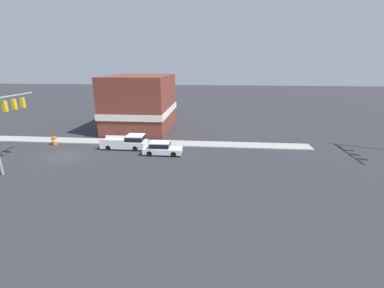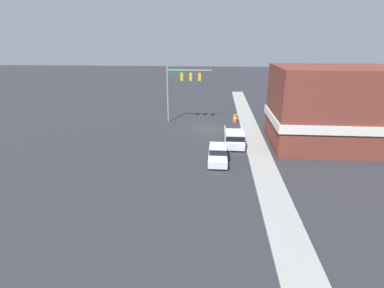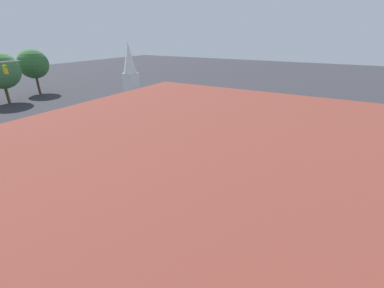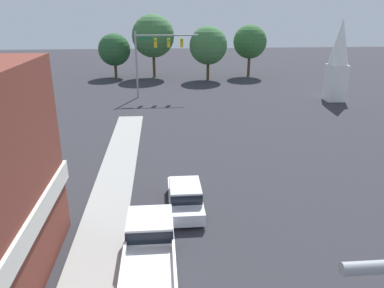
{
  "view_description": "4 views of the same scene",
  "coord_description": "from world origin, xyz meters",
  "views": [
    {
      "loc": [
        27.1,
        17.43,
        10.55
      ],
      "look_at": [
        0.37,
        15.02,
        1.99
      ],
      "focal_mm": 24.0,
      "sensor_mm": 36.0,
      "label": 1
    },
    {
      "loc": [
        -1.25,
        38.43,
        11.2
      ],
      "look_at": [
        1.01,
        11.92,
        1.93
      ],
      "focal_mm": 28.0,
      "sensor_mm": 36.0,
      "label": 2
    },
    {
      "loc": [
        -16.88,
        3.33,
        10.54
      ],
      "look_at": [
        -0.54,
        12.6,
        2.48
      ],
      "focal_mm": 24.0,
      "sensor_mm": 36.0,
      "label": 3
    },
    {
      "loc": [
        -2.6,
        -6.95,
        10.41
      ],
      "look_at": [
        -0.84,
        13.99,
        2.79
      ],
      "focal_mm": 35.0,
      "sensor_mm": 36.0,
      "label": 4
    }
  ],
  "objects": [
    {
      "name": "sidewalk_curb",
      "position": [
        -5.7,
        0.0,
        0.07
      ],
      "size": [
        2.4,
        60.0,
        0.14
      ],
      "color": "#9E9E99",
      "rests_on": "ground"
    },
    {
      "name": "backdrop_tree_center",
      "position": [
        4.71,
        50.7,
        5.18
      ],
      "size": [
        5.71,
        5.71,
        8.04
      ],
      "color": "#4C3823",
      "rests_on": "ground"
    },
    {
      "name": "church_steeple",
      "position": [
        18.06,
        35.62,
        4.94
      ],
      "size": [
        2.29,
        2.29,
        9.44
      ],
      "color": "white",
      "rests_on": "ground"
    },
    {
      "name": "pickup_truck_parked",
      "position": [
        -3.25,
        6.46,
        0.89
      ],
      "size": [
        2.09,
        5.58,
        1.8
      ],
      "color": "black",
      "rests_on": "ground"
    },
    {
      "name": "ground_plane",
      "position": [
        0.0,
        0.0,
        0.0
      ],
      "size": [
        200.0,
        200.0,
        0.0
      ],
      "primitive_type": "plane",
      "color": "#2D2D33"
    },
    {
      "name": "car_lead",
      "position": [
        -1.45,
        11.21,
        0.81
      ],
      "size": [
        1.78,
        4.6,
        1.56
      ],
      "color": "black",
      "rests_on": "ground"
    },
    {
      "name": "backdrop_tree_right_mid",
      "position": [
        11.74,
        53.51,
        5.44
      ],
      "size": [
        5.27,
        5.27,
        8.09
      ],
      "color": "#4C3823",
      "rests_on": "ground"
    }
  ]
}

